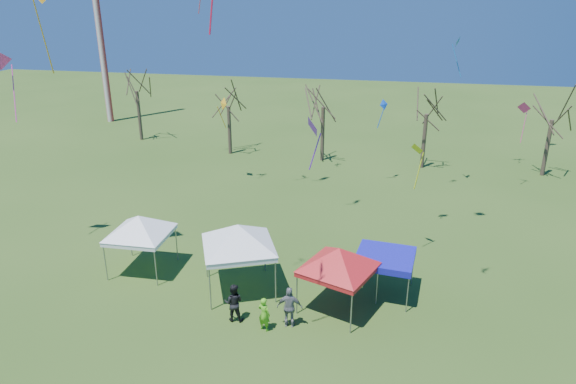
% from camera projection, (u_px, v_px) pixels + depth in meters
% --- Properties ---
extents(ground, '(140.00, 140.00, 0.00)m').
position_uv_depth(ground, '(293.00, 331.00, 21.82)').
color(ground, '#304E19').
rests_on(ground, ground).
extents(radio_mast, '(0.70, 0.70, 25.00)m').
position_uv_depth(radio_mast, '(96.00, 4.00, 53.78)').
color(radio_mast, silver).
rests_on(radio_mast, ground).
extents(tree_0, '(3.83, 3.83, 8.44)m').
position_uv_depth(tree_0, '(135.00, 73.00, 48.52)').
color(tree_0, '#3D2D21').
rests_on(tree_0, ground).
extents(tree_1, '(3.42, 3.42, 7.54)m').
position_uv_depth(tree_1, '(228.00, 89.00, 44.33)').
color(tree_1, '#3D2D21').
rests_on(tree_1, ground).
extents(tree_2, '(3.71, 3.71, 8.18)m').
position_uv_depth(tree_2, '(324.00, 87.00, 42.28)').
color(tree_2, '#3D2D21').
rests_on(tree_2, ground).
extents(tree_3, '(3.59, 3.59, 7.91)m').
position_uv_depth(tree_3, '(429.00, 94.00, 40.43)').
color(tree_3, '#3D2D21').
rests_on(tree_3, ground).
extents(tree_4, '(3.58, 3.58, 7.89)m').
position_uv_depth(tree_4, '(556.00, 99.00, 38.60)').
color(tree_4, '#3D2D21').
rests_on(tree_4, ground).
extents(tent_white_west, '(4.02, 4.02, 3.55)m').
position_uv_depth(tent_white_west, '(139.00, 220.00, 25.70)').
color(tent_white_west, gray).
rests_on(tent_white_west, ground).
extents(tent_white_mid, '(4.21, 4.21, 3.98)m').
position_uv_depth(tent_white_mid, '(238.00, 229.00, 23.82)').
color(tent_white_mid, gray).
rests_on(tent_white_mid, ground).
extents(tent_red, '(3.77, 3.77, 3.56)m').
position_uv_depth(tent_red, '(339.00, 252.00, 22.40)').
color(tent_red, gray).
rests_on(tent_red, ground).
extents(tent_blue, '(2.91, 2.91, 2.08)m').
position_uv_depth(tent_blue, '(385.00, 258.00, 23.92)').
color(tent_blue, gray).
rests_on(tent_blue, ground).
extents(person_dark, '(0.92, 0.75, 1.76)m').
position_uv_depth(person_dark, '(234.00, 303.00, 22.29)').
color(person_dark, black).
rests_on(person_dark, ground).
extents(person_grey, '(1.14, 0.57, 1.88)m').
position_uv_depth(person_grey, '(290.00, 307.00, 21.85)').
color(person_grey, slate).
rests_on(person_grey, ground).
extents(person_green, '(0.67, 0.55, 1.56)m').
position_uv_depth(person_green, '(264.00, 314.00, 21.66)').
color(person_green, '#59BB1E').
rests_on(person_green, ground).
extents(kite_19, '(0.77, 0.80, 2.17)m').
position_uv_depth(kite_19, '(384.00, 105.00, 37.03)').
color(kite_19, blue).
rests_on(kite_19, ground).
extents(kite_1, '(0.98, 1.16, 2.39)m').
position_uv_depth(kite_1, '(313.00, 127.00, 22.38)').
color(kite_1, purple).
rests_on(kite_1, ground).
extents(kite_22, '(0.84, 0.96, 2.76)m').
position_uv_depth(kite_22, '(457.00, 43.00, 34.25)').
color(kite_22, blue).
rests_on(kite_22, ground).
extents(kite_17, '(0.96, 0.95, 2.47)m').
position_uv_depth(kite_17, '(418.00, 150.00, 26.42)').
color(kite_17, '#C9D716').
rests_on(kite_17, ground).
extents(kite_13, '(0.91, 0.90, 2.41)m').
position_uv_depth(kite_13, '(223.00, 104.00, 37.37)').
color(kite_13, '#F9AC1A').
rests_on(kite_13, ground).
extents(kite_12, '(1.04, 0.82, 2.95)m').
position_uv_depth(kite_12, '(524.00, 109.00, 36.04)').
color(kite_12, '#F13585').
rests_on(kite_12, ground).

